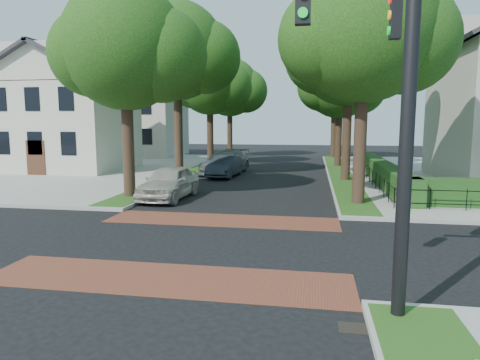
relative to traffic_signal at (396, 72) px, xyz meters
name	(u,v)px	position (x,y,z in m)	size (l,w,h in m)	color
ground	(201,243)	(-4.89, 4.41, -4.71)	(120.00, 120.00, 0.00)	black
sidewalk_nw	(32,167)	(-24.39, 23.41, -4.63)	(30.00, 30.00, 0.15)	gray
crosswalk_far	(222,220)	(-4.89, 7.61, -4.70)	(9.00, 2.20, 0.01)	brown
crosswalk_near	(167,279)	(-4.89, 1.21, -4.70)	(9.00, 2.20, 0.01)	brown
storm_drain	(356,328)	(-0.59, -0.59, -4.70)	(0.65, 0.45, 0.01)	black
grass_strip_ne	(340,172)	(0.51, 23.51, -4.55)	(1.60, 29.80, 0.02)	#204212
grass_strip_nw	(197,169)	(-10.29, 23.51, -4.55)	(1.60, 29.80, 0.02)	#204212
tree_right_near	(366,34)	(0.72, 11.65, 2.92)	(7.75, 6.67, 10.66)	black
tree_right_mid	(351,54)	(0.72, 19.66, 3.28)	(8.25, 7.09, 11.22)	black
tree_right_far	(341,84)	(0.71, 28.64, 2.20)	(7.25, 6.23, 9.74)	black
tree_right_back	(336,88)	(0.72, 37.64, 2.56)	(7.50, 6.45, 10.20)	black
tree_left_near	(129,49)	(-10.28, 11.64, 2.56)	(7.50, 6.45, 10.20)	black
tree_left_mid	(180,53)	(-10.28, 19.66, 3.64)	(8.00, 6.88, 11.48)	black
tree_left_far	(211,84)	(-10.29, 28.63, 2.41)	(7.00, 6.02, 9.86)	black
tree_left_back	(231,88)	(-10.28, 37.65, 2.70)	(7.75, 6.66, 10.44)	black
hedge_main_road	(381,171)	(2.81, 19.41, -3.96)	(1.00, 18.00, 1.20)	#194518
fence_main_road	(368,173)	(2.01, 19.41, -4.11)	(0.06, 18.00, 0.90)	black
house_left_near	(66,106)	(-20.38, 22.41, 0.33)	(10.00, 9.00, 10.14)	beige
house_left_far	(138,111)	(-20.38, 36.41, 0.33)	(10.00, 9.00, 10.14)	#BAB5A7
traffic_signal	(396,72)	(0.00, 0.00, 0.00)	(2.17, 2.00, 8.00)	black
parked_car_front	(169,182)	(-8.49, 11.82, -3.88)	(1.95, 4.84, 1.65)	beige
parked_car_middle	(225,166)	(-7.46, 20.64, -3.96)	(1.57, 4.51, 1.49)	#212831
parked_car_rear	(225,162)	(-7.86, 22.72, -3.85)	(2.40, 5.90, 1.71)	slate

